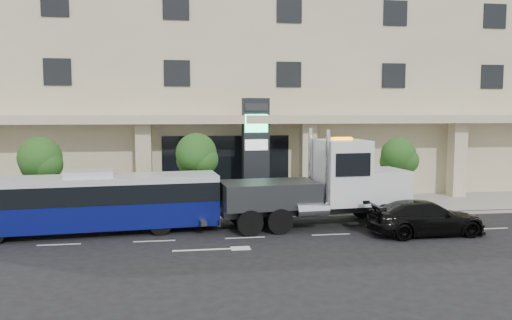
{
  "coord_description": "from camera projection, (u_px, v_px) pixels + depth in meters",
  "views": [
    {
      "loc": [
        -2.72,
        -23.31,
        5.64
      ],
      "look_at": [
        1.02,
        2.0,
        3.17
      ],
      "focal_mm": 35.0,
      "sensor_mm": 36.0,
      "label": 1
    }
  ],
  "objects": [
    {
      "name": "city_bus",
      "position": [
        90.0,
        202.0,
        23.02
      ],
      "size": [
        11.91,
        3.5,
        2.97
      ],
      "rotation": [
        0.0,
        0.0,
        0.09
      ],
      "color": "black",
      "rests_on": "ground"
    },
    {
      "name": "tree_left",
      "position": [
        41.0,
        161.0,
        25.67
      ],
      "size": [
        2.27,
        2.2,
        4.22
      ],
      "color": "#422B19",
      "rests_on": "sidewalk"
    },
    {
      "name": "tree_right",
      "position": [
        399.0,
        158.0,
        28.52
      ],
      "size": [
        2.1,
        2.0,
        4.04
      ],
      "color": "#422B19",
      "rests_on": "sidewalk"
    },
    {
      "name": "black_sedan",
      "position": [
        426.0,
        218.0,
        22.95
      ],
      "size": [
        5.49,
        2.35,
        1.58
      ],
      "primitive_type": "imported",
      "rotation": [
        0.0,
        0.0,
        1.6
      ],
      "color": "black",
      "rests_on": "ground"
    },
    {
      "name": "ground",
      "position": [
        241.0,
        230.0,
        23.89
      ],
      "size": [
        120.0,
        120.0,
        0.0
      ],
      "primitive_type": "plane",
      "color": "black",
      "rests_on": "ground"
    },
    {
      "name": "tow_truck",
      "position": [
        323.0,
        186.0,
        24.64
      ],
      "size": [
        10.61,
        3.37,
        4.81
      ],
      "rotation": [
        0.0,
        0.0,
        0.09
      ],
      "color": "#2D3033",
      "rests_on": "ground"
    },
    {
      "name": "curb",
      "position": [
        237.0,
        220.0,
        25.85
      ],
      "size": [
        120.0,
        0.3,
        0.15
      ],
      "primitive_type": "cube",
      "color": "gray",
      "rests_on": "ground"
    },
    {
      "name": "signage_pylon",
      "position": [
        256.0,
        151.0,
        29.49
      ],
      "size": [
        1.62,
        0.75,
        6.3
      ],
      "rotation": [
        0.0,
        0.0,
        0.11
      ],
      "color": "black",
      "rests_on": "sidewalk"
    },
    {
      "name": "tree_mid",
      "position": [
        197.0,
        156.0,
        26.82
      ],
      "size": [
        2.28,
        2.2,
        4.38
      ],
      "color": "#422B19",
      "rests_on": "sidewalk"
    },
    {
      "name": "convention_center",
      "position": [
        217.0,
        55.0,
        38.11
      ],
      "size": [
        60.0,
        17.6,
        20.0
      ],
      "color": "tan",
      "rests_on": "ground"
    },
    {
      "name": "sidewalk",
      "position": [
        231.0,
        209.0,
        28.8
      ],
      "size": [
        120.0,
        6.0,
        0.15
      ],
      "primitive_type": "cube",
      "color": "gray",
      "rests_on": "ground"
    }
  ]
}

